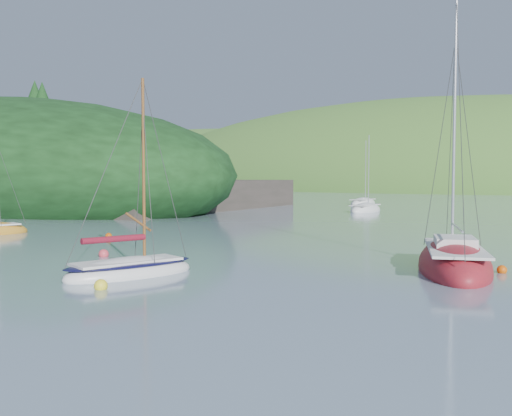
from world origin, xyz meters
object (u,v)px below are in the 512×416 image
Objects in this scene: sloop_red at (454,265)px; distant_sloop_a at (366,210)px; distant_sloop_c at (363,204)px; daysailer_white at (130,271)px.

distant_sloop_a is (-21.63, 34.26, -0.06)m from sloop_red.
sloop_red is 56.26m from distant_sloop_c.
daysailer_white is 0.68× the size of sloop_red.
sloop_red is at bearing 55.76° from daysailer_white.
daysailer_white is 13.15m from sloop_red.
distant_sloop_a reaches higher than daysailer_white.
sloop_red reaches higher than distant_sloop_c.
distant_sloop_a is 0.96× the size of distant_sloop_c.
distant_sloop_a is at bearing -67.57° from distant_sloop_c.
sloop_red is at bearing -62.67° from distant_sloop_a.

